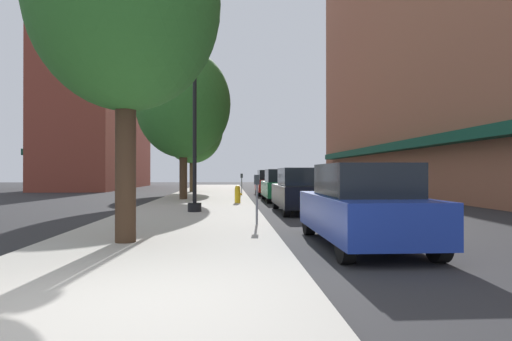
# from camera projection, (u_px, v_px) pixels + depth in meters

# --- Properties ---
(ground_plane) EXTENTS (90.00, 90.00, 0.00)m
(ground_plane) POSITION_uv_depth(u_px,v_px,m) (280.00, 201.00, 22.51)
(ground_plane) COLOR #2D2D30
(sidewalk_slab) EXTENTS (4.80, 50.00, 0.12)m
(sidewalk_slab) POSITION_uv_depth(u_px,v_px,m) (206.00, 199.00, 23.26)
(sidewalk_slab) COLOR #B7B2A8
(sidewalk_slab) RESTS_ON ground
(building_far_background) EXTENTS (6.80, 18.00, 21.44)m
(building_far_background) POSITION_uv_depth(u_px,v_px,m) (101.00, 77.00, 40.60)
(building_far_background) COLOR brown
(building_far_background) RESTS_ON ground
(lamppost) EXTENTS (0.48, 0.48, 5.90)m
(lamppost) POSITION_uv_depth(u_px,v_px,m) (195.00, 124.00, 14.84)
(lamppost) COLOR black
(lamppost) RESTS_ON sidewalk_slab
(fire_hydrant) EXTENTS (0.33, 0.26, 0.79)m
(fire_hydrant) POSITION_uv_depth(u_px,v_px,m) (238.00, 194.00, 19.08)
(fire_hydrant) COLOR gold
(fire_hydrant) RESTS_ON sidewalk_slab
(parking_meter_near) EXTENTS (0.14, 0.09, 1.31)m
(parking_meter_near) POSITION_uv_depth(u_px,v_px,m) (257.00, 193.00, 11.19)
(parking_meter_near) COLOR slate
(parking_meter_near) RESTS_ON sidewalk_slab
(parking_meter_far) EXTENTS (0.14, 0.09, 1.31)m
(parking_meter_far) POSITION_uv_depth(u_px,v_px,m) (242.00, 182.00, 25.67)
(parking_meter_far) COLOR slate
(parking_meter_far) RESTS_ON sidewalk_slab
(tree_near) EXTENTS (4.46, 4.46, 7.18)m
(tree_near) POSITION_uv_depth(u_px,v_px,m) (192.00, 128.00, 30.63)
(tree_near) COLOR #4C3823
(tree_near) RESTS_ON sidewalk_slab
(tree_mid) EXTENTS (4.88, 4.88, 7.74)m
(tree_mid) POSITION_uv_depth(u_px,v_px,m) (183.00, 104.00, 21.90)
(tree_mid) COLOR #422D1E
(tree_mid) RESTS_ON sidewalk_slab
(tree_far) EXTENTS (3.74, 3.74, 6.88)m
(tree_far) POSITION_uv_depth(u_px,v_px,m) (126.00, 3.00, 8.34)
(tree_far) COLOR #422D1E
(tree_far) RESTS_ON sidewalk_slab
(car_blue) EXTENTS (1.80, 4.30, 1.66)m
(car_blue) POSITION_uv_depth(u_px,v_px,m) (362.00, 206.00, 8.50)
(car_blue) COLOR black
(car_blue) RESTS_ON ground
(car_black) EXTENTS (1.80, 4.30, 1.66)m
(car_black) POSITION_uv_depth(u_px,v_px,m) (301.00, 191.00, 15.77)
(car_black) COLOR black
(car_black) RESTS_ON ground
(car_green) EXTENTS (1.80, 4.30, 1.66)m
(car_green) POSITION_uv_depth(u_px,v_px,m) (281.00, 186.00, 21.95)
(car_green) COLOR black
(car_green) RESTS_ON ground
(car_red) EXTENTS (1.80, 4.30, 1.66)m
(car_red) POSITION_uv_depth(u_px,v_px,m) (270.00, 183.00, 28.02)
(car_red) COLOR black
(car_red) RESTS_ON ground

